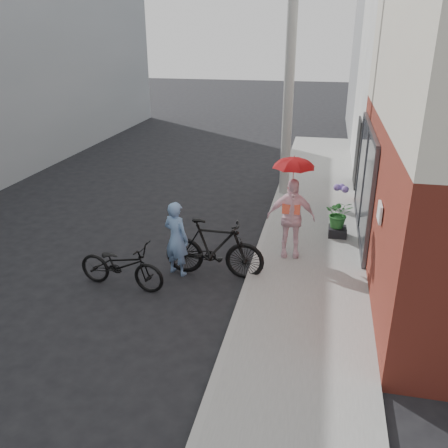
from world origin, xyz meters
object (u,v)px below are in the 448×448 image
(bike_left, at_px, (121,265))
(planter, at_px, (337,232))
(bike_right, at_px, (214,248))
(kimono_woman, at_px, (291,218))
(utility_pole, at_px, (290,74))
(officer, at_px, (176,239))

(bike_left, xyz_separation_m, planter, (4.05, 3.08, -0.24))
(bike_right, distance_m, planter, 3.34)
(kimono_woman, bearing_deg, bike_left, -155.85)
(bike_left, height_order, bike_right, bike_right)
(bike_left, relative_size, kimono_woman, 1.04)
(utility_pole, xyz_separation_m, kimono_woman, (0.51, -4.20, -2.53))
(officer, bearing_deg, planter, -121.86)
(utility_pole, distance_m, kimono_woman, 4.93)
(bike_right, bearing_deg, planter, -46.41)
(bike_left, bearing_deg, officer, -42.37)
(utility_pole, distance_m, officer, 6.17)
(planter, bearing_deg, bike_right, -136.85)
(utility_pole, distance_m, bike_right, 6.04)
(bike_left, distance_m, kimono_woman, 3.58)
(utility_pole, xyz_separation_m, planter, (1.54, -2.96, -3.27))
(utility_pole, height_order, officer, utility_pole)
(bike_right, relative_size, kimono_woman, 1.18)
(utility_pole, height_order, planter, utility_pole)
(kimono_woman, bearing_deg, bike_right, -150.77)
(utility_pole, bearing_deg, planter, -62.53)
(officer, xyz_separation_m, bike_left, (-0.87, -0.75, -0.31))
(officer, xyz_separation_m, kimono_woman, (2.16, 1.09, 0.20))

